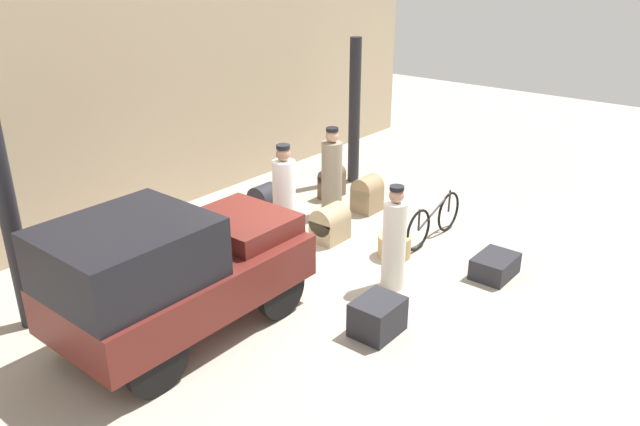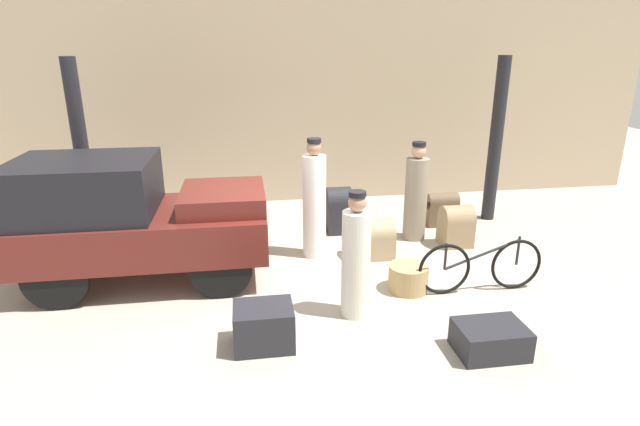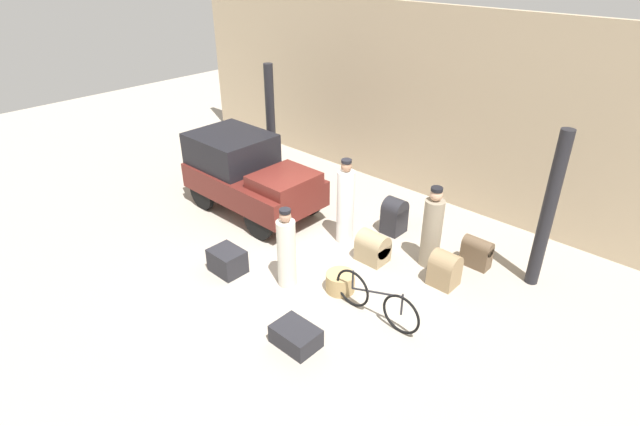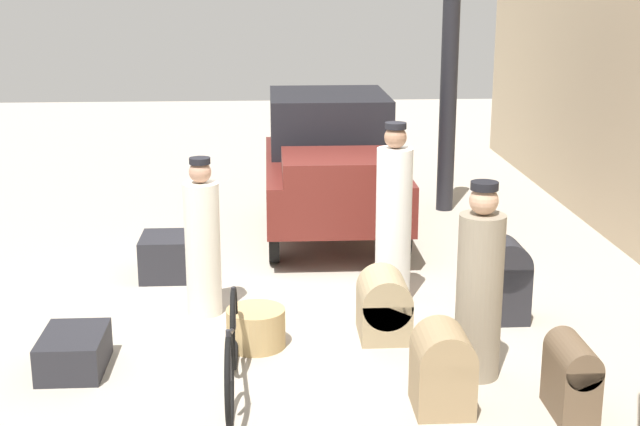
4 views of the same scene
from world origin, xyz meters
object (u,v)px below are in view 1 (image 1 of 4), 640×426
at_px(porter_standing_middle, 332,176).
at_px(suitcase_black_upright, 377,317).
at_px(truck, 170,269).
at_px(trunk_large_brown, 332,182).
at_px(suitcase_small_leather, 495,266).
at_px(porter_carrying_trunk, 284,206).
at_px(trunk_barrel_dark, 265,206).
at_px(bicycle, 434,220).
at_px(trunk_wicker_pale, 330,224).
at_px(suitcase_tan_flat, 367,194).
at_px(wicker_basket, 394,246).
at_px(porter_lifting_near_truck, 394,242).

relative_size(porter_standing_middle, suitcase_black_upright, 2.58).
bearing_deg(suitcase_black_upright, truck, 130.51).
height_order(trunk_large_brown, suitcase_small_leather, trunk_large_brown).
relative_size(porter_carrying_trunk, trunk_barrel_dark, 2.28).
relative_size(bicycle, trunk_wicker_pale, 2.77).
distance_m(suitcase_tan_flat, suitcase_small_leather, 3.14).
height_order(bicycle, trunk_barrel_dark, trunk_barrel_dark).
bearing_deg(trunk_barrel_dark, suitcase_black_upright, -113.45).
height_order(porter_standing_middle, trunk_wicker_pale, porter_standing_middle).
distance_m(wicker_basket, porter_carrying_trunk, 1.89).
relative_size(trunk_wicker_pale, trunk_large_brown, 1.02).
xyz_separation_m(porter_carrying_trunk, porter_standing_middle, (1.80, 0.46, -0.10)).
distance_m(porter_standing_middle, trunk_large_brown, 1.02).
height_order(porter_lifting_near_truck, trunk_wicker_pale, porter_lifting_near_truck).
bearing_deg(trunk_large_brown, porter_lifting_near_truck, -127.97).
xyz_separation_m(truck, bicycle, (4.63, -1.12, -0.59)).
height_order(porter_lifting_near_truck, suitcase_black_upright, porter_lifting_near_truck).
distance_m(porter_carrying_trunk, suitcase_tan_flat, 2.44).
bearing_deg(trunk_wicker_pale, trunk_large_brown, 37.36).
height_order(truck, porter_standing_middle, truck).
bearing_deg(truck, bicycle, -13.66).
bearing_deg(porter_standing_middle, trunk_barrel_dark, 156.52).
distance_m(suitcase_tan_flat, suitcase_black_upright, 4.13).
distance_m(trunk_wicker_pale, suitcase_black_upright, 2.87).
distance_m(wicker_basket, porter_standing_middle, 2.08).
bearing_deg(trunk_large_brown, suitcase_tan_flat, -98.49).
bearing_deg(suitcase_tan_flat, porter_carrying_trunk, -178.53).
bearing_deg(bicycle, truck, 166.34).
bearing_deg(suitcase_small_leather, truck, 148.64).
relative_size(trunk_large_brown, suitcase_tan_flat, 0.90).
xyz_separation_m(porter_lifting_near_truck, suitcase_small_leather, (1.26, -1.03, -0.56)).
height_order(trunk_barrel_dark, suitcase_small_leather, trunk_barrel_dark).
xyz_separation_m(bicycle, trunk_wicker_pale, (-1.11, 1.37, -0.06)).
bearing_deg(trunk_wicker_pale, porter_lifting_near_truck, -111.76).
bearing_deg(wicker_basket, trunk_barrel_dark, 102.06).
relative_size(porter_lifting_near_truck, trunk_wicker_pale, 2.53).
relative_size(wicker_basket, suitcase_black_upright, 0.82).
distance_m(bicycle, porter_lifting_near_truck, 1.86).
xyz_separation_m(truck, suitcase_black_upright, (1.69, -1.98, -0.72)).
xyz_separation_m(bicycle, porter_standing_middle, (-0.22, 2.04, 0.40)).
distance_m(porter_carrying_trunk, trunk_barrel_dark, 1.23).
relative_size(truck, porter_carrying_trunk, 1.76).
bearing_deg(porter_lifting_near_truck, suitcase_tan_flat, 42.56).
xyz_separation_m(trunk_wicker_pale, suitcase_black_upright, (-1.82, -2.22, -0.07)).
relative_size(truck, trunk_wicker_pale, 5.23).
height_order(trunk_wicker_pale, suitcase_black_upright, trunk_wicker_pale).
distance_m(wicker_basket, suitcase_small_leather, 1.60).
bearing_deg(truck, porter_standing_middle, 11.71).
distance_m(porter_carrying_trunk, trunk_wicker_pale, 1.09).
bearing_deg(bicycle, trunk_large_brown, 79.10).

